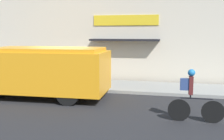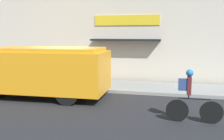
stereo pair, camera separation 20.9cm
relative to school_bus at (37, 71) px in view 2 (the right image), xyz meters
name	(u,v)px [view 2 (the right image)]	position (x,y,z in m)	size (l,w,h in m)	color
ground_plane	(65,91)	(0.63, 1.41, -1.12)	(70.00, 70.00, 0.00)	#232326
sidewalk	(76,84)	(0.63, 2.70, -1.05)	(28.00, 2.58, 0.14)	gray
storefront	(86,31)	(0.68, 4.32, 1.73)	(17.87, 0.89, 5.72)	beige
school_bus	(37,71)	(0.00, 0.00, 0.00)	(6.73, 2.77, 2.12)	orange
cyclist	(191,97)	(6.17, -1.79, -0.33)	(1.70, 0.22, 1.65)	black
trash_bin	(81,74)	(0.94, 2.70, -0.53)	(0.65, 0.65, 0.91)	#38383D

